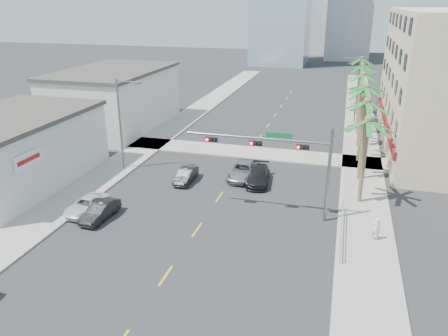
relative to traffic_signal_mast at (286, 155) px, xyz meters
name	(u,v)px	position (x,y,z in m)	size (l,w,h in m)	color
ground	(177,259)	(-5.78, -7.95, -5.06)	(260.00, 260.00, 0.00)	#262628
sidewalk_right	(362,169)	(6.22, 12.05, -4.99)	(4.00, 120.00, 0.15)	gray
sidewalk_left	(143,149)	(-17.78, 12.05, -4.99)	(4.00, 120.00, 0.15)	gray
sidewalk_cross	(249,152)	(-5.78, 14.05, -4.99)	(80.00, 4.00, 0.15)	gray
building_left_near	(12,152)	(-24.78, 0.05, -2.06)	(10.00, 16.00, 6.00)	beige
building_left_far	(115,100)	(-25.28, 20.05, -1.46)	(11.00, 18.00, 7.20)	beige
traffic_signal_mast	(286,155)	(0.00, 0.00, 0.00)	(11.12, 0.54, 7.20)	slate
palm_tree_0	(369,121)	(5.82, 4.05, 2.02)	(4.80, 4.80, 7.80)	brown
palm_tree_1	(367,102)	(5.82, 9.25, 2.37)	(4.80, 4.80, 8.16)	brown
palm_tree_2	(366,88)	(5.82, 14.45, 2.72)	(4.80, 4.80, 8.52)	brown
palm_tree_3	(364,86)	(5.82, 19.65, 2.02)	(4.80, 4.80, 7.80)	brown
palm_tree_4	(364,75)	(5.82, 24.85, 2.37)	(4.80, 4.80, 8.16)	brown
palm_tree_5	(363,66)	(5.82, 30.05, 2.72)	(4.80, 4.80, 8.52)	brown
palm_tree_6	(362,66)	(5.82, 35.25, 2.02)	(4.80, 4.80, 7.80)	brown
palm_tree_7	(362,59)	(5.82, 40.45, 2.37)	(4.80, 4.80, 8.16)	brown
streetlight_left	(122,120)	(-16.78, 6.05, 0.00)	(2.55, 0.25, 9.00)	slate
streetlight_right	(356,87)	(5.21, 30.05, 0.00)	(2.55, 0.25, 9.00)	slate
guardrail	(342,227)	(4.52, -1.95, -4.39)	(0.08, 8.08, 1.00)	silver
car_parked_mid	(100,211)	(-13.58, -4.27, -4.41)	(1.38, 3.96, 1.31)	black
car_parked_far	(87,205)	(-15.18, -3.52, -4.46)	(2.00, 4.34, 1.20)	white
car_lane_left	(186,175)	(-9.75, 4.49, -4.44)	(1.32, 3.80, 1.25)	black
car_lane_center	(243,170)	(-4.80, 6.94, -4.32)	(2.45, 5.31, 1.48)	#A6A6AB
car_lane_right	(258,176)	(-3.17, 5.98, -4.36)	(1.98, 4.86, 1.41)	black
pedestrian	(376,229)	(6.81, -2.13, -4.08)	(0.61, 0.40, 1.67)	white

